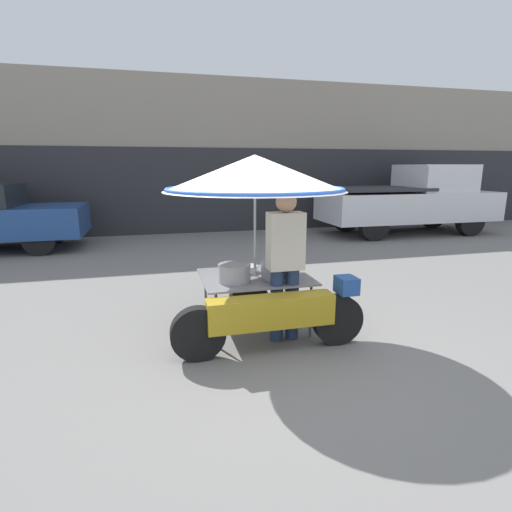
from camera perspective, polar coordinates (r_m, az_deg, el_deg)
The scene contains 5 objects.
ground_plane at distance 4.35m, azimuth 3.56°, elevation -13.10°, with size 36.00×36.00×0.00m, color slate.
shopfront_building at distance 12.66m, azimuth -9.12°, elevation 13.72°, with size 28.00×2.06×4.32m.
vendor_motorcycle_cart at distance 4.46m, azimuth 0.06°, elevation 8.98°, with size 2.05×2.05×2.02m.
vendor_person at distance 4.29m, azimuth 4.20°, elevation -0.41°, with size 0.38×0.22×1.64m.
pickup_truck at distance 12.25m, azimuth 21.37°, elevation 7.42°, with size 4.95×1.83×1.94m.
Camera 1 is at (-1.23, -3.72, 1.89)m, focal length 28.00 mm.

